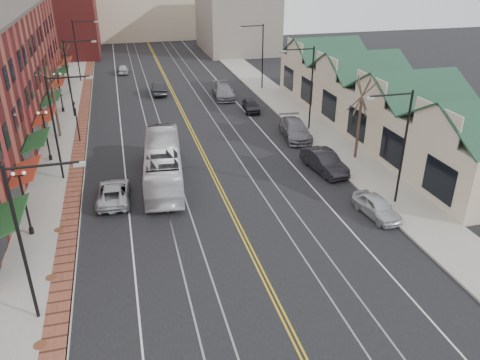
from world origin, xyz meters
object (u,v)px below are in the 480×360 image
transit_bus (163,163)px  parked_car_a (377,207)px  parked_car_b (324,161)px  parked_suv (113,193)px  parked_car_d (251,105)px  parked_car_c (295,130)px

transit_bus → parked_car_a: 15.95m
transit_bus → parked_car_b: bearing=179.6°
transit_bus → parked_car_a: size_ratio=2.77×
parked_suv → parked_car_d: bearing=-127.0°
transit_bus → parked_car_b: transit_bus is taller
transit_bus → parked_car_b: size_ratio=2.21×
parked_car_c → parked_car_d: size_ratio=1.45×
parked_car_a → parked_car_d: (-1.80, 24.49, -0.02)m
parked_car_a → parked_car_b: size_ratio=0.80×
transit_bus → parked_car_c: 14.68m
transit_bus → parked_car_c: size_ratio=1.96×
transit_bus → parked_suv: bearing=36.9°
parked_suv → parked_car_b: bearing=-173.3°
parked_car_d → parked_car_a: bearing=-80.5°
parked_suv → transit_bus: bearing=-145.4°
parked_car_a → parked_car_c: parked_car_c is taller
parked_car_b → parked_car_c: (0.47, 7.74, -0.00)m
parked_suv → parked_car_b: 16.58m
parked_car_d → parked_car_b: bearing=-80.2°
parked_suv → parked_car_c: (17.02, 8.71, 0.15)m
parked_car_a → parked_car_b: 7.58m
parked_car_b → parked_car_c: 7.75m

